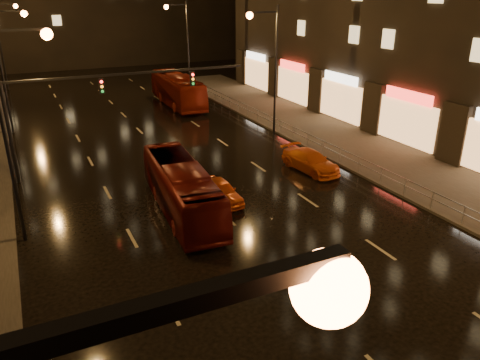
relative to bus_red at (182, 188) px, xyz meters
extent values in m
plane|color=black|center=(1.82, 8.24, -1.34)|extent=(140.00, 140.00, 0.00)
cube|color=#38332D|center=(15.32, 3.24, -1.26)|extent=(7.00, 70.00, 0.15)
cylinder|color=black|center=(-7.78, 8.24, 1.76)|extent=(0.22, 0.22, 6.20)
cube|color=black|center=(-0.18, 8.24, 4.76)|extent=(15.20, 0.14, 0.14)
cube|color=black|center=(-2.18, 8.24, 4.11)|extent=(0.32, 0.18, 0.95)
cube|color=black|center=(3.82, 8.24, 4.11)|extent=(0.32, 0.18, 0.95)
sphere|color=#FF1E19|center=(-2.18, 8.12, 4.41)|extent=(0.18, 0.18, 0.18)
cube|color=black|center=(-6.58, -19.76, 8.16)|extent=(2.40, 0.12, 0.12)
sphere|color=orange|center=(-5.48, -19.76, 7.96)|extent=(0.50, 0.50, 0.50)
cylinder|color=#99999E|center=(12.02, 32.24, -0.69)|extent=(0.04, 0.04, 1.00)
cube|color=#99999E|center=(12.02, 6.24, -0.24)|extent=(0.05, 56.00, 0.05)
cube|color=#99999E|center=(12.02, 6.24, -0.64)|extent=(0.05, 56.00, 0.05)
imported|color=#61110D|center=(0.00, 0.00, 0.00)|extent=(3.02, 9.77, 2.68)
imported|color=maroon|center=(7.82, 23.85, 0.22)|extent=(3.00, 11.31, 3.13)
imported|color=orange|center=(2.32, 0.24, -0.72)|extent=(1.66, 3.73, 1.25)
imported|color=orange|center=(9.56, 2.13, -0.68)|extent=(2.38, 4.72, 1.31)
camera|label=1|loc=(-7.04, -21.72, 9.69)|focal=35.00mm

